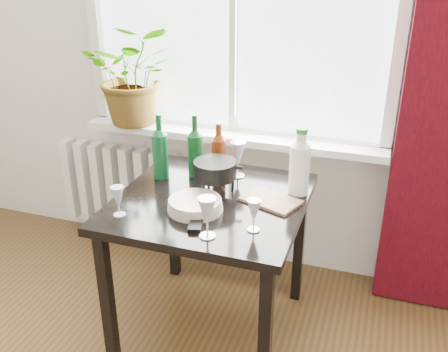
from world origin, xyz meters
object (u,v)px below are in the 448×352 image
(cleaning_bottle, at_px, (300,160))
(wineglass_front_right, at_px, (207,217))
(tv_remote, at_px, (197,220))
(table, at_px, (211,216))
(wine_bottle_left, at_px, (160,146))
(wineglass_far_right, at_px, (254,215))
(radiator, at_px, (121,187))
(wineglass_front_left, at_px, (118,201))
(plate_stack, at_px, (195,205))
(cutting_board, at_px, (271,201))
(bottle_amber, at_px, (219,150))
(fondue_pot, at_px, (215,177))
(wineglass_back_left, at_px, (196,154))
(wine_bottle_right, at_px, (195,146))
(potted_plant, at_px, (134,75))
(wineglass_back_center, at_px, (238,159))

(cleaning_bottle, bearing_deg, wineglass_front_right, -117.91)
(tv_remote, bearing_deg, wineglass_front_right, -62.52)
(wineglass_front_right, bearing_deg, table, 107.98)
(wine_bottle_left, distance_m, wineglass_far_right, 0.68)
(radiator, bearing_deg, tv_remote, -44.44)
(wineglass_front_left, xyz_separation_m, plate_stack, (0.29, 0.15, -0.04))
(plate_stack, xyz_separation_m, cutting_board, (0.29, 0.18, -0.02))
(wine_bottle_left, xyz_separation_m, bottle_amber, (0.27, 0.09, -0.02))
(radiator, height_order, cleaning_bottle, cleaning_bottle)
(table, relative_size, fondue_pot, 3.72)
(wineglass_front_right, xyz_separation_m, cutting_board, (0.17, 0.37, -0.08))
(table, relative_size, wineglass_far_right, 6.05)
(cleaning_bottle, distance_m, wineglass_front_left, 0.83)
(wine_bottle_left, xyz_separation_m, cleaning_bottle, (0.68, 0.04, -0.00))
(wineglass_back_left, bearing_deg, wineglass_front_left, -102.49)
(wine_bottle_right, relative_size, wineglass_front_left, 2.32)
(table, xyz_separation_m, wine_bottle_left, (-0.31, 0.14, 0.26))
(wine_bottle_left, height_order, wineglass_back_left, wine_bottle_left)
(potted_plant, xyz_separation_m, wine_bottle_left, (0.36, -0.45, -0.22))
(wine_bottle_right, height_order, cutting_board, wine_bottle_right)
(cleaning_bottle, height_order, wineglass_front_left, cleaning_bottle)
(wineglass_far_right, height_order, tv_remote, wineglass_far_right)
(wineglass_front_left, relative_size, cutting_board, 0.55)
(cutting_board, bearing_deg, radiator, 152.81)
(table, height_order, plate_stack, plate_stack)
(radiator, relative_size, table, 0.94)
(radiator, xyz_separation_m, cutting_board, (1.12, -0.58, 0.37))
(wine_bottle_right, distance_m, wineglass_back_left, 0.12)
(radiator, xyz_separation_m, potted_plant, (0.18, -0.04, 0.75))
(wine_bottle_right, distance_m, wineglass_back_center, 0.22)
(wineglass_far_right, height_order, wineglass_front_left, wineglass_far_right)
(wine_bottle_left, relative_size, tv_remote, 1.84)
(wineglass_front_right, distance_m, wineglass_back_center, 0.59)
(wineglass_front_left, bearing_deg, table, 41.09)
(tv_remote, bearing_deg, cleaning_bottle, 35.66)
(cleaning_bottle, xyz_separation_m, tv_remote, (-0.35, -0.41, -0.16))
(wine_bottle_left, height_order, fondue_pot, wine_bottle_left)
(plate_stack, bearing_deg, wineglass_far_right, -16.09)
(wine_bottle_left, height_order, cleaning_bottle, wine_bottle_left)
(cutting_board, bearing_deg, plate_stack, -148.16)
(radiator, bearing_deg, plate_stack, -42.53)
(potted_plant, distance_m, wineglass_far_right, 1.27)
(wineglass_far_right, distance_m, plate_stack, 0.30)
(wine_bottle_left, distance_m, plate_stack, 0.42)
(cleaning_bottle, relative_size, wineglass_back_center, 1.74)
(cleaning_bottle, height_order, wineglass_back_center, cleaning_bottle)
(wineglass_back_left, bearing_deg, cleaning_bottle, -11.33)
(wineglass_front_left, height_order, fondue_pot, fondue_pot)
(wine_bottle_right, bearing_deg, plate_stack, -68.86)
(radiator, xyz_separation_m, bottle_amber, (0.81, -0.40, 0.51))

